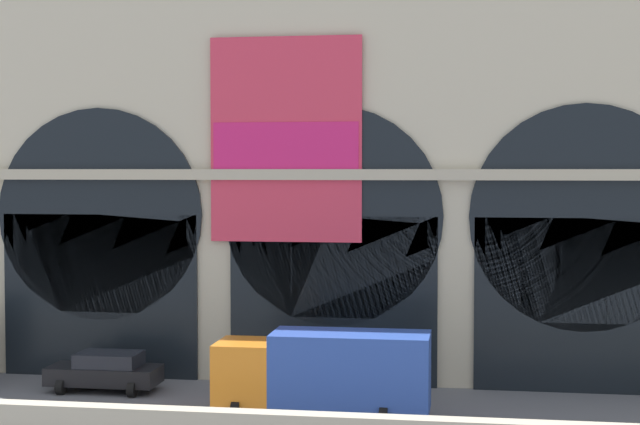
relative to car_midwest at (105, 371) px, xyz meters
The scene contains 4 objects.
ground_plane 9.09m from the car_midwest, 15.03° to the right, with size 200.00×200.00×0.00m, color slate.
station_building 14.46m from the car_midwest, 31.80° to the left, with size 41.85×5.98×22.46m.
car_midwest is the anchor object (origin of this frame).
box_truck_center 9.85m from the car_midwest, 18.57° to the right, with size 7.50×2.91×3.12m.
Camera 1 is at (5.50, -34.12, 8.81)m, focal length 54.57 mm.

